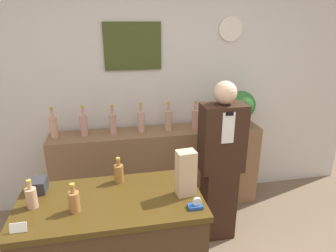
{
  "coord_description": "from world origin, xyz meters",
  "views": [
    {
      "loc": [
        -0.38,
        -1.25,
        2.08
      ],
      "look_at": [
        0.08,
        1.11,
        1.22
      ],
      "focal_mm": 32.0,
      "sensor_mm": 36.0,
      "label": 1
    }
  ],
  "objects_px": {
    "shopkeeper": "(220,164)",
    "tape_dispenser": "(196,205)",
    "potted_plant": "(241,107)",
    "paper_bag": "(186,173)"
  },
  "relations": [
    {
      "from": "tape_dispenser",
      "to": "potted_plant",
      "type": "bearing_deg",
      "value": 57.23
    },
    {
      "from": "paper_bag",
      "to": "shopkeeper",
      "type": "bearing_deg",
      "value": 53.21
    },
    {
      "from": "potted_plant",
      "to": "tape_dispenser",
      "type": "bearing_deg",
      "value": -122.77
    },
    {
      "from": "shopkeeper",
      "to": "tape_dispenser",
      "type": "distance_m",
      "value": 1.02
    },
    {
      "from": "shopkeeper",
      "to": "paper_bag",
      "type": "relative_size",
      "value": 5.02
    },
    {
      "from": "potted_plant",
      "to": "tape_dispenser",
      "type": "distance_m",
      "value": 1.73
    },
    {
      "from": "shopkeeper",
      "to": "tape_dispenser",
      "type": "bearing_deg",
      "value": -119.94
    },
    {
      "from": "shopkeeper",
      "to": "paper_bag",
      "type": "bearing_deg",
      "value": -126.79
    },
    {
      "from": "shopkeeper",
      "to": "tape_dispenser",
      "type": "height_order",
      "value": "shopkeeper"
    },
    {
      "from": "paper_bag",
      "to": "tape_dispenser",
      "type": "height_order",
      "value": "paper_bag"
    }
  ]
}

